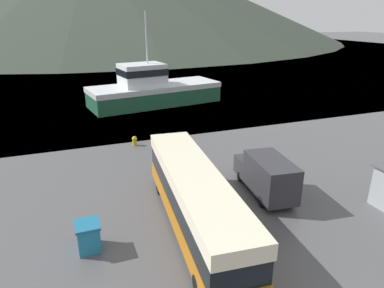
{
  "coord_description": "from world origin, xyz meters",
  "views": [
    {
      "loc": [
        -8.42,
        -5.26,
        10.86
      ],
      "look_at": [
        -0.14,
        16.84,
        2.0
      ],
      "focal_mm": 32.0,
      "sensor_mm": 36.0,
      "label": 1
    }
  ],
  "objects": [
    {
      "name": "fishing_boat",
      "position": [
        2.16,
        37.54,
        1.99
      ],
      "size": [
        17.5,
        8.38,
        11.42
      ],
      "rotation": [
        0.0,
        0.0,
        4.87
      ],
      "color": "#1E5138",
      "rests_on": "water_surface"
    },
    {
      "name": "storage_bin",
      "position": [
        -8.23,
        9.68,
        0.75
      ],
      "size": [
        1.15,
        1.27,
        1.48
      ],
      "color": "teal",
      "rests_on": "ground"
    },
    {
      "name": "delivery_van",
      "position": [
        2.96,
        11.56,
        1.36
      ],
      "size": [
        2.71,
        5.92,
        2.61
      ],
      "rotation": [
        0.0,
        0.0,
        -0.12
      ],
      "color": "#2D2D33",
      "rests_on": "ground"
    },
    {
      "name": "tour_bus",
      "position": [
        -2.78,
        9.46,
        1.92
      ],
      "size": [
        3.6,
        12.96,
        3.42
      ],
      "rotation": [
        0.0,
        0.0,
        -0.09
      ],
      "color": "#B26614",
      "rests_on": "ground"
    },
    {
      "name": "water_surface",
      "position": [
        0.0,
        144.23,
        0.0
      ],
      "size": [
        240.0,
        240.0,
        0.0
      ],
      "primitive_type": "plane",
      "color": "slate",
      "rests_on": "ground"
    },
    {
      "name": "mooring_bollard",
      "position": [
        -3.19,
        23.3,
        0.46
      ],
      "size": [
        0.45,
        0.45,
        0.85
      ],
      "color": "#B29919",
      "rests_on": "ground"
    }
  ]
}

